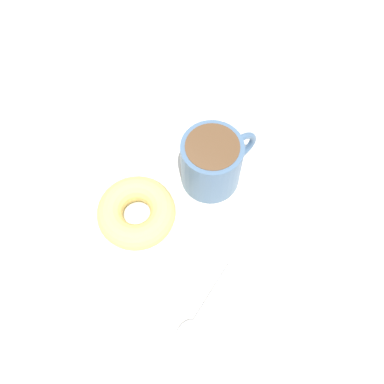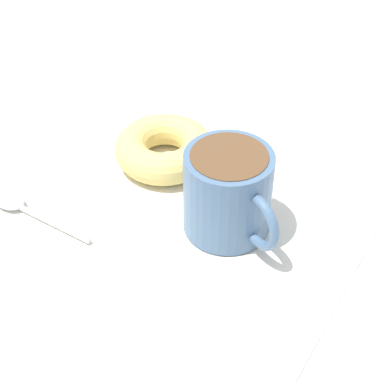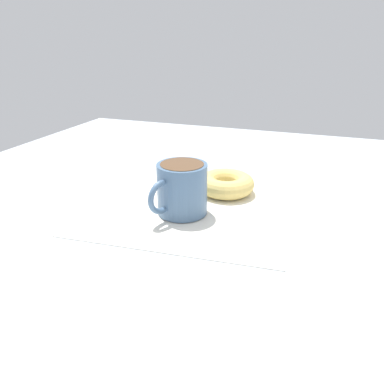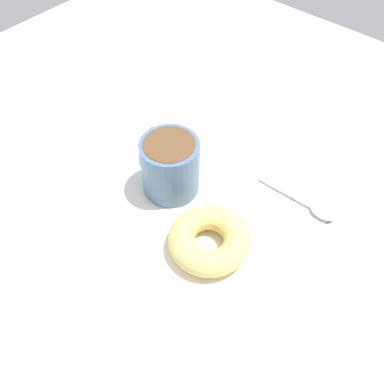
% 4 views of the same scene
% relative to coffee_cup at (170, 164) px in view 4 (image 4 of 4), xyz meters
% --- Properties ---
extents(ground_plane, '(1.20, 1.20, 0.02)m').
position_rel_coffee_cup_xyz_m(ground_plane, '(0.03, 0.04, -0.06)').
color(ground_plane, '#B2BCC6').
extents(napkin, '(0.36, 0.36, 0.00)m').
position_rel_coffee_cup_xyz_m(napkin, '(0.00, 0.04, -0.05)').
color(napkin, white).
rests_on(napkin, ground_plane).
extents(coffee_cup, '(0.08, 0.11, 0.08)m').
position_rel_coffee_cup_xyz_m(coffee_cup, '(0.00, 0.00, 0.00)').
color(coffee_cup, slate).
rests_on(coffee_cup, napkin).
extents(donut, '(0.10, 0.10, 0.03)m').
position_rel_coffee_cup_xyz_m(donut, '(0.05, 0.11, -0.03)').
color(donut, '#E5C66B').
rests_on(donut, napkin).
extents(spoon, '(0.03, 0.12, 0.01)m').
position_rel_coffee_cup_xyz_m(spoon, '(-0.10, 0.18, -0.04)').
color(spoon, silver).
rests_on(spoon, napkin).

